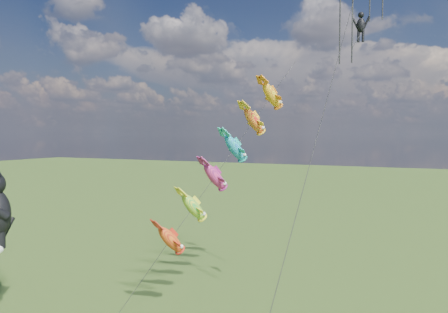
% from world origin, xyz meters
% --- Properties ---
extents(fish_windsock_rig, '(7.64, 14.13, 17.70)m').
position_xyz_m(fish_windsock_rig, '(11.55, 11.37, 9.95)').
color(fish_windsock_rig, brown).
rests_on(fish_windsock_rig, ground).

